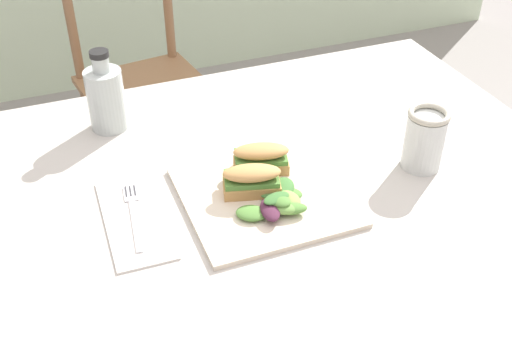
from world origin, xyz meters
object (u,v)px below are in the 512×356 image
Objects in this scene: chair_wooden_far at (142,82)px; bottle_cold_brew at (107,101)px; sandwich_half_back at (261,158)px; mason_jar_iced_tea at (424,142)px; fork_on_napkin at (134,211)px; dining_table at (273,235)px; sandwich_half_front at (252,180)px; plate_lunch at (264,197)px.

bottle_cold_brew is at bearing -105.84° from chair_wooden_far.
mason_jar_iced_tea reaches higher than sandwich_half_back.
chair_wooden_far is 1.10m from fork_on_napkin.
fork_on_napkin is 0.57m from mason_jar_iced_tea.
fork_on_napkin is at bearing 175.87° from dining_table.
dining_table is 0.17m from sandwich_half_front.
chair_wooden_far reaches higher than plate_lunch.
dining_table is 0.13m from plate_lunch.
mason_jar_iced_tea is at bearing -73.01° from chair_wooden_far.
mason_jar_iced_tea is (0.35, -0.03, 0.02)m from sandwich_half_front.
plate_lunch is (-0.03, -0.03, 0.12)m from dining_table.
plate_lunch reaches higher than fork_on_napkin.
sandwich_half_front is 0.22m from fork_on_napkin.
sandwich_half_front is 0.39m from bottle_cold_brew.
dining_table is at bearing -82.11° from sandwich_half_back.
mason_jar_iced_tea reaches higher than dining_table.
sandwich_half_back is 0.62× the size of fork_on_napkin.
mason_jar_iced_tea is at bearing -34.12° from bottle_cold_brew.
sandwich_half_front is at bearing 175.13° from mason_jar_iced_tea.
bottle_cold_brew is (-0.21, -0.73, 0.36)m from chair_wooden_far.
sandwich_half_front is 0.62× the size of fork_on_napkin.
dining_table is at bearing -53.17° from bottle_cold_brew.
bottle_cold_brew reaches higher than chair_wooden_far.
fork_on_napkin is at bearing 169.12° from plate_lunch.
bottle_cold_brew is (-0.25, 0.33, 0.18)m from dining_table.
sandwich_half_back is (0.03, -1.01, 0.33)m from chair_wooden_far.
mason_jar_iced_tea is at bearing -16.17° from sandwich_half_back.
plate_lunch is at bearing -10.88° from fork_on_napkin.
bottle_cold_brew is (-0.20, 0.34, 0.02)m from sandwich_half_front.
plate_lunch is 1.64× the size of bottle_cold_brew.
sandwich_half_back is at bearing -49.50° from bottle_cold_brew.
sandwich_half_front is 1.00× the size of sandwich_half_back.
dining_table is at bearing 40.44° from plate_lunch.
mason_jar_iced_tea reaches higher than sandwich_half_front.
dining_table is 4.21× the size of plate_lunch.
bottle_cold_brew reaches higher than fork_on_napkin.
plate_lunch is 0.42m from bottle_cold_brew.
mason_jar_iced_tea is (0.30, -0.04, 0.17)m from dining_table.
mason_jar_iced_tea is (0.56, -0.06, 0.05)m from fork_on_napkin.
sandwich_half_back is 0.94× the size of mason_jar_iced_tea.
sandwich_half_front reaches higher than fork_on_napkin.
sandwich_half_front is at bearing -90.53° from chair_wooden_far.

